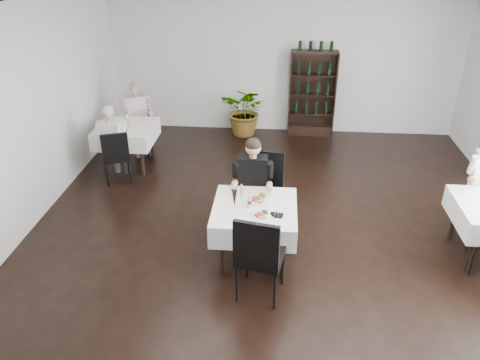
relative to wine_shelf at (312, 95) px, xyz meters
The scene contains 18 objects.
room_shell 4.40m from the wine_shelf, 97.92° to the right, with size 9.00×9.00×9.00m.
wine_shelf is the anchor object (origin of this frame).
main_table 4.41m from the wine_shelf, 101.78° to the right, with size 1.03×1.03×0.77m.
left_table 3.77m from the wine_shelf, 151.20° to the right, with size 0.98×0.98×0.77m.
potted_tree 1.37m from the wine_shelf, behind, with size 0.94×0.81×1.04m, color #21571E.
main_chair_far 3.62m from the wine_shelf, 103.15° to the right, with size 0.59×0.60×1.10m.
main_chair_near 5.13m from the wine_shelf, 99.06° to the right, with size 0.60×0.60×1.11m.
left_chair_far 3.50m from the wine_shelf, 160.11° to the right, with size 0.47×0.47×0.93m.
left_chair_near 4.12m from the wine_shelf, 143.25° to the right, with size 0.55×0.55×0.93m.
diner_main 3.90m from the wine_shelf, 104.33° to the right, with size 0.53×0.53×1.43m.
diner_left_far 3.47m from the wine_shelf, 160.29° to the right, with size 0.60×0.63×1.34m.
diner_left_near 4.09m from the wine_shelf, 145.16° to the right, with size 0.50×0.50×1.33m.
plate_far 4.25m from the wine_shelf, 101.70° to the right, with size 0.28×0.28×0.09m.
plate_near 4.60m from the wine_shelf, 100.09° to the right, with size 0.29×0.29×0.07m.
pilsner_dark 4.49m from the wine_shelf, 104.80° to the right, with size 0.07×0.07×0.30m.
pilsner_lager 4.36m from the wine_shelf, 104.21° to the right, with size 0.06×0.06×0.26m.
coke_bottle 4.44m from the wine_shelf, 102.53° to the right, with size 0.06×0.06×0.22m.
napkin_cutlery 4.54m from the wine_shelf, 98.00° to the right, with size 0.17×0.17×0.02m.
Camera 1 is at (-0.05, -4.91, 3.75)m, focal length 35.00 mm.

